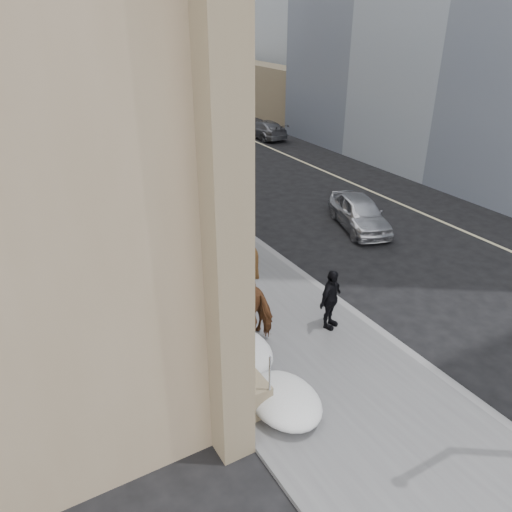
{
  "coord_description": "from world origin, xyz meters",
  "views": [
    {
      "loc": [
        -6.18,
        -9.0,
        8.32
      ],
      "look_at": [
        0.34,
        2.29,
        1.7
      ],
      "focal_mm": 35.0,
      "sensor_mm": 36.0,
      "label": 1
    }
  ],
  "objects": [
    {
      "name": "streetlight_mid",
      "position": [
        2.74,
        14.0,
        4.58
      ],
      "size": [
        1.71,
        0.24,
        8.0
      ],
      "color": "#2D2D30",
      "rests_on": "ground"
    },
    {
      "name": "sidewalk",
      "position": [
        0.0,
        10.0,
        0.06
      ],
      "size": [
        5.0,
        80.0,
        0.12
      ],
      "primitive_type": "cube",
      "color": "#4D4E50",
      "rests_on": "ground"
    },
    {
      "name": "mounted_horse_right",
      "position": [
        0.11,
        3.91,
        1.25
      ],
      "size": [
        1.89,
        2.06,
        2.69
      ],
      "rotation": [
        0.0,
        0.0,
        3.01
      ],
      "color": "#3F2812",
      "rests_on": "sidewalk"
    },
    {
      "name": "car_grey",
      "position": [
        11.55,
        20.63,
        0.6
      ],
      "size": [
        1.74,
        4.14,
        1.19
      ],
      "primitive_type": "imported",
      "rotation": [
        0.0,
        0.0,
        3.16
      ],
      "color": "#5A5C62",
      "rests_on": "ground"
    },
    {
      "name": "ground",
      "position": [
        0.0,
        0.0,
        0.0
      ],
      "size": [
        140.0,
        140.0,
        0.0
      ],
      "primitive_type": "plane",
      "color": "black",
      "rests_on": "ground"
    },
    {
      "name": "pedestrian",
      "position": [
        1.47,
        0.13,
        1.02
      ],
      "size": [
        1.14,
        0.82,
        1.79
      ],
      "primitive_type": "imported",
      "rotation": [
        0.0,
        0.0,
        0.41
      ],
      "color": "black",
      "rests_on": "sidewalk"
    },
    {
      "name": "traffic_signal",
      "position": [
        2.07,
        22.0,
        4.0
      ],
      "size": [
        4.1,
        0.22,
        6.0
      ],
      "color": "#2D2D30",
      "rests_on": "ground"
    },
    {
      "name": "car_silver",
      "position": [
        6.99,
        5.33,
        0.67
      ],
      "size": [
        2.76,
        4.25,
        1.35
      ],
      "primitive_type": "imported",
      "rotation": [
        0.0,
        0.0,
        -0.32
      ],
      "color": "silver",
      "rests_on": "ground"
    },
    {
      "name": "snow_bank",
      "position": [
        -1.42,
        8.11,
        0.47
      ],
      "size": [
        1.7,
        18.1,
        0.76
      ],
      "color": "silver",
      "rests_on": "sidewalk"
    },
    {
      "name": "mounted_horse_left",
      "position": [
        -0.54,
        1.51,
        1.14
      ],
      "size": [
        1.87,
        2.47,
        2.62
      ],
      "rotation": [
        0.0,
        0.0,
        3.58
      ],
      "color": "#512E18",
      "rests_on": "sidewalk"
    },
    {
      "name": "far_podium",
      "position": [
        15.5,
        10.0,
        2.0
      ],
      "size": [
        2.0,
        80.0,
        4.0
      ],
      "primitive_type": "cube",
      "color": "#806F53",
      "rests_on": "ground"
    },
    {
      "name": "lane_line",
      "position": [
        10.5,
        10.0,
        0.01
      ],
      "size": [
        0.15,
        70.0,
        0.01
      ],
      "primitive_type": "cube",
      "color": "#BFB78C",
      "rests_on": "ground"
    },
    {
      "name": "curb",
      "position": [
        2.62,
        10.0,
        0.06
      ],
      "size": [
        0.24,
        80.0,
        0.12
      ],
      "primitive_type": "cube",
      "color": "slate",
      "rests_on": "ground"
    },
    {
      "name": "streetlight_far",
      "position": [
        2.74,
        34.0,
        4.58
      ],
      "size": [
        1.71,
        0.24,
        8.0
      ],
      "color": "#2D2D30",
      "rests_on": "ground"
    }
  ]
}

